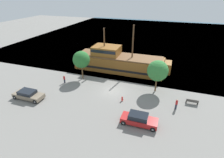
{
  "coord_description": "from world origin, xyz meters",
  "views": [
    {
      "loc": [
        8.23,
        -24.48,
        15.49
      ],
      "look_at": [
        -0.79,
        2.0,
        1.2
      ],
      "focal_mm": 28.0,
      "sensor_mm": 36.0,
      "label": 1
    }
  ],
  "objects_px": {
    "parked_car_curb_front": "(139,119)",
    "fire_hydrant": "(122,99)",
    "pirate_ship": "(118,61)",
    "bench_promenade_east": "(192,102)",
    "pedestrian_walking_far": "(64,79)",
    "parked_car_curb_mid": "(28,95)",
    "pedestrian_walking_near": "(176,104)",
    "moored_boat_dockside": "(97,54)"
  },
  "relations": [
    {
      "from": "moored_boat_dockside",
      "to": "pedestrian_walking_near",
      "type": "height_order",
      "value": "pedestrian_walking_near"
    },
    {
      "from": "parked_car_curb_mid",
      "to": "pirate_ship",
      "type": "bearing_deg",
      "value": 56.6
    },
    {
      "from": "moored_boat_dockside",
      "to": "bench_promenade_east",
      "type": "bearing_deg",
      "value": -34.51
    },
    {
      "from": "pedestrian_walking_far",
      "to": "parked_car_curb_front",
      "type": "bearing_deg",
      "value": -23.66
    },
    {
      "from": "parked_car_curb_front",
      "to": "pirate_ship",
      "type": "bearing_deg",
      "value": 115.86
    },
    {
      "from": "parked_car_curb_front",
      "to": "bench_promenade_east",
      "type": "bearing_deg",
      "value": 45.95
    },
    {
      "from": "parked_car_curb_mid",
      "to": "pedestrian_walking_near",
      "type": "distance_m",
      "value": 22.74
    },
    {
      "from": "moored_boat_dockside",
      "to": "parked_car_curb_front",
      "type": "relative_size",
      "value": 1.28
    },
    {
      "from": "parked_car_curb_front",
      "to": "pedestrian_walking_near",
      "type": "distance_m",
      "value": 6.65
    },
    {
      "from": "fire_hydrant",
      "to": "bench_promenade_east",
      "type": "bearing_deg",
      "value": 14.32
    },
    {
      "from": "pirate_ship",
      "to": "fire_hydrant",
      "type": "distance_m",
      "value": 12.11
    },
    {
      "from": "bench_promenade_east",
      "to": "pedestrian_walking_far",
      "type": "distance_m",
      "value": 22.05
    },
    {
      "from": "pedestrian_walking_near",
      "to": "pedestrian_walking_far",
      "type": "relative_size",
      "value": 1.12
    },
    {
      "from": "bench_promenade_east",
      "to": "pedestrian_walking_far",
      "type": "xyz_separation_m",
      "value": [
        -22.05,
        -0.35,
        0.32
      ]
    },
    {
      "from": "pedestrian_walking_far",
      "to": "pedestrian_walking_near",
      "type": "bearing_deg",
      "value": -5.12
    },
    {
      "from": "fire_hydrant",
      "to": "parked_car_curb_front",
      "type": "bearing_deg",
      "value": -51.85
    },
    {
      "from": "parked_car_curb_mid",
      "to": "fire_hydrant",
      "type": "distance_m",
      "value": 14.9
    },
    {
      "from": "parked_car_curb_mid",
      "to": "parked_car_curb_front",
      "type": "bearing_deg",
      "value": -0.88
    },
    {
      "from": "parked_car_curb_front",
      "to": "fire_hydrant",
      "type": "bearing_deg",
      "value": 128.15
    },
    {
      "from": "parked_car_curb_front",
      "to": "pedestrian_walking_far",
      "type": "relative_size",
      "value": 3.07
    },
    {
      "from": "pirate_ship",
      "to": "bench_promenade_east",
      "type": "xyz_separation_m",
      "value": [
        14.41,
        -8.66,
        -1.47
      ]
    },
    {
      "from": "moored_boat_dockside",
      "to": "pirate_ship",
      "type": "bearing_deg",
      "value": -40.27
    },
    {
      "from": "fire_hydrant",
      "to": "pedestrian_walking_far",
      "type": "bearing_deg",
      "value": 169.1
    },
    {
      "from": "fire_hydrant",
      "to": "parked_car_curb_mid",
      "type": "bearing_deg",
      "value": -163.87
    },
    {
      "from": "parked_car_curb_front",
      "to": "pedestrian_walking_near",
      "type": "height_order",
      "value": "pedestrian_walking_near"
    },
    {
      "from": "fire_hydrant",
      "to": "pirate_ship",
      "type": "bearing_deg",
      "value": 110.15
    },
    {
      "from": "moored_boat_dockside",
      "to": "fire_hydrant",
      "type": "distance_m",
      "value": 21.52
    },
    {
      "from": "fire_hydrant",
      "to": "moored_boat_dockside",
      "type": "bearing_deg",
      "value": 123.73
    },
    {
      "from": "parked_car_curb_mid",
      "to": "pedestrian_walking_far",
      "type": "bearing_deg",
      "value": 68.49
    },
    {
      "from": "pirate_ship",
      "to": "parked_car_curb_front",
      "type": "xyz_separation_m",
      "value": [
        7.61,
        -15.69,
        -1.15
      ]
    },
    {
      "from": "pedestrian_walking_near",
      "to": "pedestrian_walking_far",
      "type": "bearing_deg",
      "value": 174.88
    },
    {
      "from": "pirate_ship",
      "to": "fire_hydrant",
      "type": "relative_size",
      "value": 26.07
    },
    {
      "from": "moored_boat_dockside",
      "to": "pedestrian_walking_far",
      "type": "distance_m",
      "value": 15.63
    },
    {
      "from": "pirate_ship",
      "to": "pedestrian_walking_near",
      "type": "bearing_deg",
      "value": -41.72
    },
    {
      "from": "moored_boat_dockside",
      "to": "pedestrian_walking_far",
      "type": "bearing_deg",
      "value": -89.39
    },
    {
      "from": "pirate_ship",
      "to": "fire_hydrant",
      "type": "bearing_deg",
      "value": -69.85
    },
    {
      "from": "parked_car_curb_front",
      "to": "pedestrian_walking_far",
      "type": "xyz_separation_m",
      "value": [
        -15.25,
        6.68,
        0.0
      ]
    },
    {
      "from": "parked_car_curb_front",
      "to": "bench_promenade_east",
      "type": "xyz_separation_m",
      "value": [
        6.8,
        7.03,
        -0.32
      ]
    },
    {
      "from": "pirate_ship",
      "to": "parked_car_curb_mid",
      "type": "bearing_deg",
      "value": -123.4
    },
    {
      "from": "parked_car_curb_mid",
      "to": "bench_promenade_east",
      "type": "xyz_separation_m",
      "value": [
        24.58,
        6.76,
        -0.27
      ]
    },
    {
      "from": "moored_boat_dockside",
      "to": "pedestrian_walking_near",
      "type": "distance_m",
      "value": 26.43
    },
    {
      "from": "pirate_ship",
      "to": "bench_promenade_east",
      "type": "bearing_deg",
      "value": -31.01
    }
  ]
}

